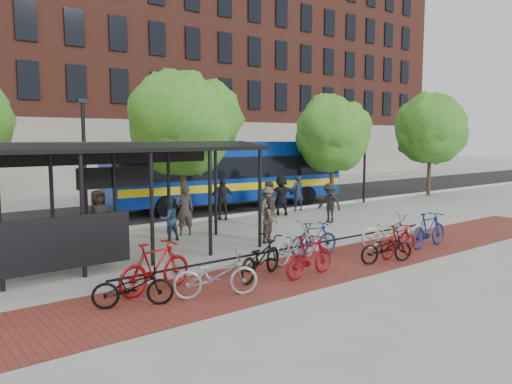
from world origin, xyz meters
TOP-DOWN VIEW (x-y plane):
  - ground at (0.00, 0.00)m, footprint 160.00×160.00m
  - asphalt_street at (0.00, 8.00)m, footprint 160.00×8.00m
  - curb at (0.00, 4.00)m, footprint 160.00×0.25m
  - brick_strip at (-2.00, -5.00)m, footprint 24.00×3.00m
  - bike_rack_rail at (-3.30, -4.10)m, footprint 12.00×0.05m
  - building_brick at (10.00, 26.00)m, footprint 55.00×14.00m
  - bus_shelter at (-8.13, -0.48)m, footprint 10.60×3.07m
  - tree_b at (-2.90, 3.35)m, footprint 5.15×4.20m
  - tree_c at (6.09, 3.35)m, footprint 4.66×3.80m
  - tree_d at (15.10, 3.35)m, footprint 5.39×4.40m
  - lamp_post_left at (-7.00, 3.60)m, footprint 0.35×0.20m
  - lamp_post_right at (9.00, 3.60)m, footprint 0.35×0.20m
  - bus at (1.69, 6.62)m, footprint 13.13×4.15m
  - bike_0 at (-8.99, -4.87)m, footprint 1.87×1.26m
  - bike_1 at (-8.11, -4.21)m, footprint 2.14×0.96m
  - bike_2 at (-7.17, -5.42)m, footprint 2.14×1.40m
  - bike_4 at (-5.35, -4.82)m, footprint 2.21×1.51m
  - bike_5 at (-4.24, -5.54)m, footprint 1.88×0.68m
  - bike_6 at (-3.43, -4.10)m, footprint 2.29×1.29m
  - bike_7 at (-2.43, -3.86)m, footprint 1.83×0.76m
  - bike_8 at (-1.41, -5.89)m, footprint 1.89×1.10m
  - bike_9 at (-0.56, -5.71)m, footprint 1.73×0.52m
  - bike_10 at (0.39, -4.57)m, footprint 2.27×1.29m
  - bike_11 at (1.45, -5.45)m, footprint 2.01×0.60m
  - pedestrian_0 at (-7.03, 2.29)m, footprint 1.01×0.75m
  - pedestrian_1 at (-3.97, 1.54)m, footprint 0.81×0.65m
  - pedestrian_2 at (-4.97, 0.94)m, footprint 0.85×0.69m
  - pedestrian_3 at (-0.30, 1.01)m, footprint 1.25×1.04m
  - pedestrian_4 at (-0.76, 3.69)m, footprint 1.18×0.99m
  - pedestrian_5 at (2.12, 2.93)m, footprint 1.92×1.03m
  - pedestrian_6 at (2.11, 3.80)m, footprint 0.86×0.60m
  - pedestrian_7 at (3.81, 3.58)m, footprint 0.72×0.53m
  - pedestrian_8 at (-2.19, -1.50)m, footprint 0.97×0.86m
  - pedestrian_9 at (2.44, 0.07)m, footprint 0.86×1.23m

SIDE VIEW (x-z plane):
  - ground at x=0.00m, z-range 0.00..0.00m
  - bike_rack_rail at x=-3.30m, z-range -0.47..0.47m
  - brick_strip at x=-2.00m, z-range 0.00..0.01m
  - asphalt_street at x=0.00m, z-range 0.00..0.01m
  - curb at x=0.00m, z-range 0.00..0.12m
  - bike_0 at x=-8.99m, z-range 0.00..0.93m
  - bike_8 at x=-1.41m, z-range 0.00..0.94m
  - bike_9 at x=-0.56m, z-range 0.00..1.03m
  - bike_2 at x=-7.17m, z-range 0.00..1.06m
  - bike_7 at x=-2.43m, z-range 0.00..1.07m
  - bike_4 at x=-5.35m, z-range 0.00..1.10m
  - bike_5 at x=-4.24m, z-range 0.00..1.11m
  - bike_10 at x=0.39m, z-range 0.00..1.13m
  - bike_6 at x=-3.43m, z-range 0.00..1.14m
  - bike_11 at x=1.45m, z-range 0.00..1.20m
  - bike_1 at x=-8.11m, z-range 0.00..1.24m
  - pedestrian_2 at x=-4.97m, z-range 0.00..1.61m
  - pedestrian_8 at x=-2.19m, z-range 0.00..1.64m
  - pedestrian_6 at x=2.11m, z-range 0.00..1.67m
  - pedestrian_3 at x=-0.30m, z-range 0.00..1.68m
  - pedestrian_9 at x=2.44m, z-range 0.00..1.74m
  - pedestrian_7 at x=3.81m, z-range 0.00..1.80m
  - pedestrian_0 at x=-7.03m, z-range 0.00..1.88m
  - pedestrian_4 at x=-0.76m, z-range 0.00..1.89m
  - pedestrian_1 at x=-3.97m, z-range 0.00..1.93m
  - pedestrian_5 at x=2.12m, z-range 0.00..1.97m
  - bus at x=1.69m, z-range 0.26..3.74m
  - lamp_post_left at x=-7.00m, z-range 0.18..5.31m
  - lamp_post_right at x=9.00m, z-range 0.18..5.31m
  - bus_shelter at x=-8.13m, z-range 1.20..4.80m
  - tree_c at x=6.09m, z-range 1.09..7.02m
  - tree_b at x=-2.90m, z-range 1.22..7.69m
  - tree_d at x=15.10m, z-range 1.19..7.74m
  - building_brick at x=10.00m, z-range 0.00..20.00m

